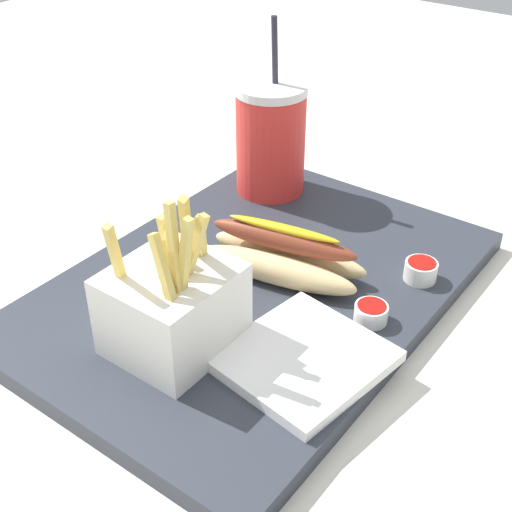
{
  "coord_description": "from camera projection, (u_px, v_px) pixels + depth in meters",
  "views": [
    {
      "loc": [
        -0.47,
        -0.35,
        0.44
      ],
      "look_at": [
        0.0,
        0.0,
        0.05
      ],
      "focal_mm": 49.68,
      "sensor_mm": 36.0,
      "label": 1
    }
  ],
  "objects": [
    {
      "name": "ground_plane",
      "position": [
        256.0,
        304.0,
        0.74
      ],
      "size": [
        2.4,
        2.4,
        0.02
      ],
      "primitive_type": "cube",
      "color": "silver"
    },
    {
      "name": "food_tray",
      "position": [
        256.0,
        288.0,
        0.73
      ],
      "size": [
        0.48,
        0.34,
        0.02
      ],
      "primitive_type": "cube",
      "color": "#2D333D",
      "rests_on": "ground_plane"
    },
    {
      "name": "soda_cup",
      "position": [
        271.0,
        138.0,
        0.85
      ],
      "size": [
        0.09,
        0.09,
        0.21
      ],
      "color": "red",
      "rests_on": "food_tray"
    },
    {
      "name": "fries_basket",
      "position": [
        175.0,
        308.0,
        0.61
      ],
      "size": [
        0.1,
        0.1,
        0.16
      ],
      "color": "white",
      "rests_on": "food_tray"
    },
    {
      "name": "hot_dog_1",
      "position": [
        283.0,
        256.0,
        0.72
      ],
      "size": [
        0.09,
        0.18,
        0.06
      ],
      "color": "#E5C689",
      "rests_on": "food_tray"
    },
    {
      "name": "ketchup_cup_1",
      "position": [
        421.0,
        270.0,
        0.72
      ],
      "size": [
        0.03,
        0.03,
        0.02
      ],
      "color": "white",
      "rests_on": "food_tray"
    },
    {
      "name": "ketchup_cup_2",
      "position": [
        371.0,
        312.0,
        0.66
      ],
      "size": [
        0.03,
        0.03,
        0.02
      ],
      "color": "white",
      "rests_on": "food_tray"
    },
    {
      "name": "napkin_stack",
      "position": [
        303.0,
        359.0,
        0.61
      ],
      "size": [
        0.15,
        0.14,
        0.01
      ],
      "primitive_type": "cube",
      "rotation": [
        0.0,
        0.0,
        -0.14
      ],
      "color": "white",
      "rests_on": "food_tray"
    }
  ]
}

